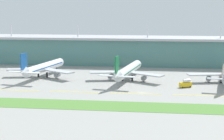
{
  "coord_description": "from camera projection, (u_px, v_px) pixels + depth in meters",
  "views": [
    {
      "loc": [
        9.17,
        -200.94,
        46.57
      ],
      "look_at": [
        -20.05,
        30.48,
        7.0
      ],
      "focal_mm": 60.09,
      "sensor_mm": 36.0,
      "label": 1
    }
  ],
  "objects": [
    {
      "name": "airliner_near_middle",
      "position": [
        43.0,
        68.0,
        249.61
      ],
      "size": [
        47.98,
        58.44,
        18.9
      ],
      "color": "white",
      "rests_on": "ground"
    },
    {
      "name": "taxiway_stripe_mid_east",
      "position": [
        199.0,
        95.0,
        198.54
      ],
      "size": [
        28.0,
        0.7,
        0.04
      ],
      "primitive_type": "cube",
      "color": "yellow",
      "rests_on": "ground"
    },
    {
      "name": "taxiway_stripe_west",
      "position": [
        15.0,
        90.0,
        211.13
      ],
      "size": [
        28.0,
        0.7,
        0.04
      ],
      "primitive_type": "cube",
      "color": "yellow",
      "rests_on": "ground"
    },
    {
      "name": "grass_verge",
      "position": [
        138.0,
        107.0,
        176.03
      ],
      "size": [
        300.0,
        18.0,
        0.1
      ],
      "primitive_type": "cube",
      "color": "#518438",
      "rests_on": "ground"
    },
    {
      "name": "ground_plane",
      "position": [
        141.0,
        93.0,
        205.47
      ],
      "size": [
        600.0,
        600.0,
        0.0
      ],
      "primitive_type": "plane",
      "color": "gray"
    },
    {
      "name": "airliner_center",
      "position": [
        128.0,
        70.0,
        238.43
      ],
      "size": [
        48.17,
        61.47,
        18.9
      ],
      "color": "silver",
      "rests_on": "ground"
    },
    {
      "name": "fuel_truck",
      "position": [
        186.0,
        84.0,
        218.02
      ],
      "size": [
        7.59,
        5.63,
        4.95
      ],
      "color": "gold",
      "rests_on": "ground"
    },
    {
      "name": "terminal_building",
      "position": [
        148.0,
        51.0,
        302.41
      ],
      "size": [
        288.0,
        34.0,
        31.43
      ],
      "color": "slate",
      "rests_on": "ground"
    },
    {
      "name": "taxiway_stripe_centre",
      "position": [
        135.0,
        94.0,
        202.73
      ],
      "size": [
        28.0,
        0.7,
        0.04
      ],
      "primitive_type": "cube",
      "color": "yellow",
      "rests_on": "ground"
    },
    {
      "name": "taxiway_stripe_mid_west",
      "position": [
        74.0,
        92.0,
        206.93
      ],
      "size": [
        28.0,
        0.7,
        0.04
      ],
      "primitive_type": "cube",
      "color": "yellow",
      "rests_on": "ground"
    }
  ]
}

